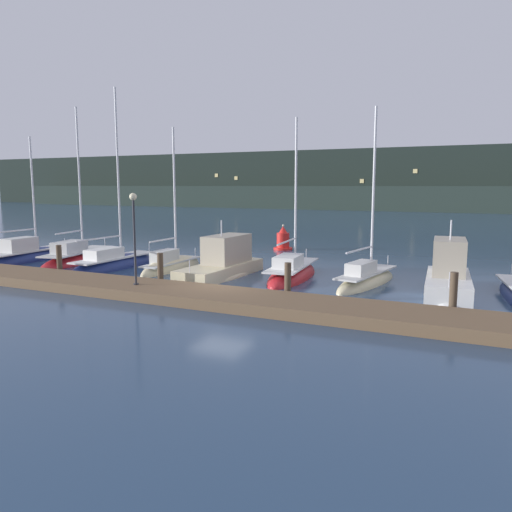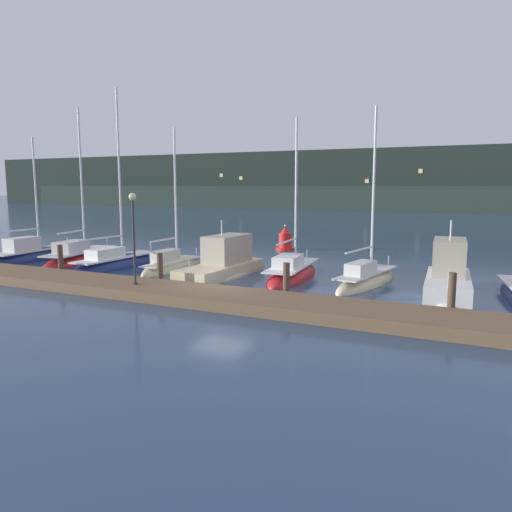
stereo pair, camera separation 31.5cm
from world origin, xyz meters
The scene contains 17 objects.
ground_plane centered at (0.00, 0.00, 0.00)m, with size 400.00×400.00×0.00m, color navy.
dock centered at (0.00, -1.74, 0.23)m, with size 39.18×2.80×0.45m, color brown.
mooring_pile_1 centered at (-9.66, -0.09, 0.84)m, with size 0.28×0.28×1.68m, color #4C3D2D.
mooring_pile_2 centered at (-3.22, -0.09, 0.82)m, with size 0.28×0.28×1.63m, color #4C3D2D.
mooring_pile_3 centered at (3.22, -0.09, 0.80)m, with size 0.28×0.28×1.59m, color #4C3D2D.
mooring_pile_4 centered at (9.66, -0.09, 0.84)m, with size 0.28×0.28×1.67m, color #4C3D2D.
sailboat_berth_1 centered at (-15.86, 3.30, 0.14)m, with size 2.06×6.72×8.63m.
sailboat_berth_2 centered at (-12.59, 4.10, 0.16)m, with size 3.25×7.20×10.20m.
sailboat_berth_3 centered at (-8.92, 3.27, 0.12)m, with size 1.78×7.01×11.05m.
sailboat_berth_4 centered at (-5.57, 4.17, 0.12)m, with size 1.44×5.69×8.76m.
motorboat_berth_5 centered at (-2.02, 3.71, 0.39)m, with size 2.46×6.76×3.49m.
sailboat_berth_6 centered at (1.55, 4.77, 0.12)m, with size 2.49×6.72×8.93m.
sailboat_berth_7 centered at (5.45, 4.67, 0.14)m, with size 2.39×6.35×9.10m.
motorboat_berth_8 centered at (9.19, 4.12, 0.50)m, with size 2.47×6.21×3.75m.
channel_buoy centered at (-3.22, 15.30, 0.69)m, with size 1.42×1.42×1.89m.
dock_lamppost centered at (-3.21, -1.91, 3.13)m, with size 0.32×0.32×4.00m.
hillside_backdrop centered at (-3.23, 89.17, 5.63)m, with size 240.00×23.00×12.21m.
Camera 2 is at (10.97, -19.01, 4.76)m, focal length 35.00 mm.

